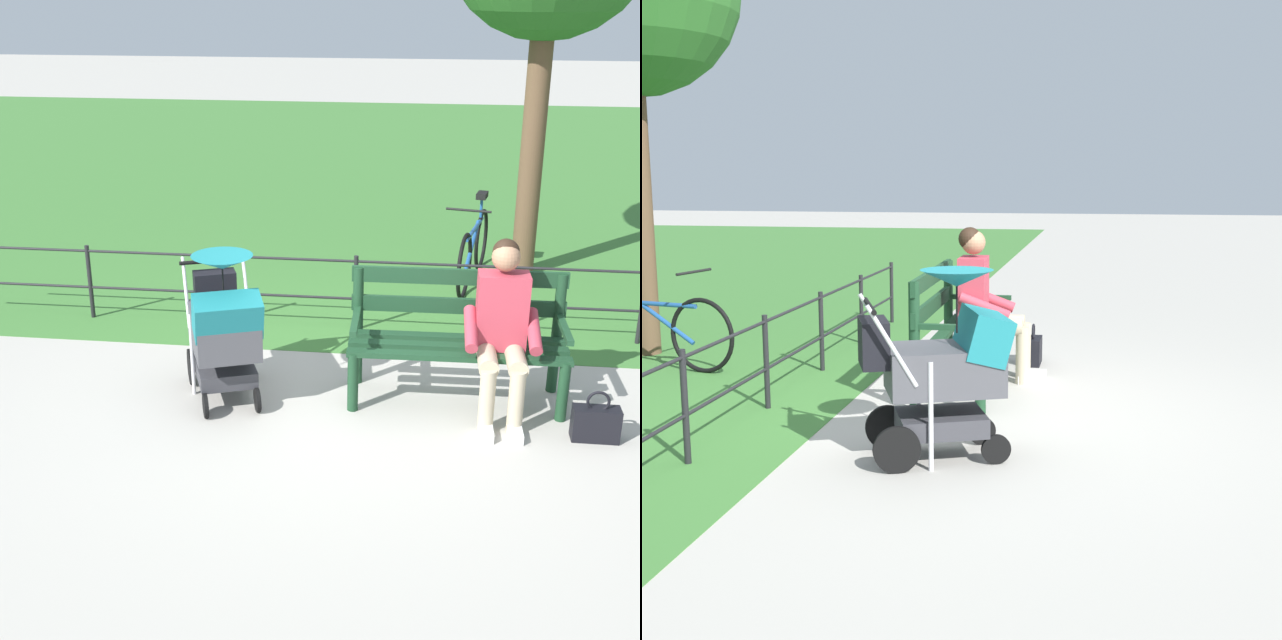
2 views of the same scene
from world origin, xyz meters
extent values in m
plane|color=#ADA89E|center=(0.00, 0.00, 0.00)|extent=(60.00, 60.00, 0.00)
cube|color=#193D23|center=(-0.86, -0.18, 0.45)|extent=(1.60, 0.13, 0.04)
cube|color=#193D23|center=(-0.87, 0.00, 0.45)|extent=(1.60, 0.13, 0.04)
cube|color=#193D23|center=(-0.87, 0.18, 0.45)|extent=(1.60, 0.13, 0.04)
cube|color=#193D23|center=(-0.86, -0.28, 0.67)|extent=(1.60, 0.07, 0.12)
cube|color=#193D23|center=(-0.86, -0.28, 0.90)|extent=(1.60, 0.07, 0.12)
cylinder|color=#193D23|center=(-1.62, 0.18, 0.23)|extent=(0.08, 0.08, 0.45)
cylinder|color=#193D23|center=(-1.61, -0.30, 0.47)|extent=(0.08, 0.08, 0.95)
cube|color=#193D23|center=(-1.62, -0.02, 0.63)|extent=(0.06, 0.56, 0.04)
cylinder|color=#193D23|center=(-0.12, 0.22, 0.23)|extent=(0.08, 0.08, 0.45)
cylinder|color=#193D23|center=(-0.11, -0.26, 0.47)|extent=(0.08, 0.08, 0.95)
cube|color=#193D23|center=(-0.12, 0.02, 0.63)|extent=(0.06, 0.56, 0.04)
cylinder|color=tan|center=(-1.27, 0.22, 0.47)|extent=(0.15, 0.40, 0.14)
cylinder|color=tan|center=(-1.07, 0.22, 0.47)|extent=(0.15, 0.40, 0.14)
cylinder|color=tan|center=(-1.27, 0.42, 0.24)|extent=(0.11, 0.11, 0.47)
cylinder|color=tan|center=(-1.07, 0.42, 0.24)|extent=(0.11, 0.11, 0.47)
cube|color=silver|center=(-1.28, 0.50, 0.04)|extent=(0.10, 0.22, 0.07)
cube|color=silver|center=(-1.08, 0.50, 0.04)|extent=(0.10, 0.22, 0.07)
cube|color=#B23847|center=(-1.17, 0.00, 0.75)|extent=(0.36, 0.23, 0.56)
cylinder|color=#B23847|center=(-1.39, 0.12, 0.65)|extent=(0.10, 0.43, 0.23)
cylinder|color=#B23847|center=(-0.95, 0.12, 0.65)|extent=(0.10, 0.43, 0.23)
sphere|color=#A37556|center=(-1.17, 0.00, 1.15)|extent=(0.20, 0.20, 0.20)
sphere|color=black|center=(-1.16, -0.03, 1.18)|extent=(0.19, 0.19, 0.19)
cylinder|color=black|center=(0.75, -0.25, 0.14)|extent=(0.13, 0.27, 0.28)
cylinder|color=black|center=(1.18, -0.08, 0.14)|extent=(0.13, 0.27, 0.28)
cylinder|color=black|center=(0.57, 0.33, 0.09)|extent=(0.09, 0.18, 0.18)
cylinder|color=black|center=(0.92, 0.47, 0.09)|extent=(0.09, 0.18, 0.18)
cube|color=#38383D|center=(0.85, 0.12, 0.22)|extent=(0.58, 0.64, 0.12)
cylinder|color=silver|center=(0.68, -0.06, 0.33)|extent=(0.03, 0.03, 0.65)
cylinder|color=silver|center=(1.10, 0.11, 0.33)|extent=(0.03, 0.03, 0.65)
cube|color=#47474C|center=(0.85, 0.14, 0.55)|extent=(0.68, 0.80, 0.28)
cube|color=#19727A|center=(0.76, 0.36, 0.75)|extent=(0.56, 0.46, 0.33)
cylinder|color=black|center=(1.01, -0.27, 0.95)|extent=(0.50, 0.22, 0.03)
cylinder|color=silver|center=(0.76, -0.26, 0.75)|extent=(0.13, 0.29, 0.49)
cylinder|color=silver|center=(1.18, -0.10, 0.75)|extent=(0.13, 0.29, 0.49)
cone|color=#19727A|center=(0.82, 0.21, 1.10)|extent=(0.57, 0.57, 0.10)
cylinder|color=black|center=(0.82, 0.21, 0.92)|extent=(0.01, 0.01, 0.30)
cube|color=black|center=(1.00, -0.26, 0.73)|extent=(0.36, 0.27, 0.28)
cube|color=black|center=(-1.82, 0.45, 0.12)|extent=(0.32, 0.14, 0.24)
torus|color=black|center=(-1.82, 0.45, 0.29)|extent=(0.16, 0.02, 0.16)
cylinder|color=black|center=(-3.70, -1.35, 0.35)|extent=(0.04, 0.04, 0.70)
cylinder|color=black|center=(-2.47, -1.35, 0.35)|extent=(0.04, 0.04, 0.70)
cylinder|color=black|center=(-1.23, -1.35, 0.35)|extent=(0.04, 0.04, 0.70)
cylinder|color=black|center=(0.00, -1.35, 0.35)|extent=(0.04, 0.04, 0.70)
cylinder|color=black|center=(1.23, -1.35, 0.35)|extent=(0.04, 0.04, 0.70)
cylinder|color=black|center=(0.00, -1.35, 0.65)|extent=(7.40, 0.02, 0.02)
cylinder|color=black|center=(0.00, -1.35, 0.30)|extent=(7.40, 0.02, 0.02)
torus|color=black|center=(-0.98, -2.34, 0.33)|extent=(0.17, 0.65, 0.66)
cylinder|color=#1E4C8C|center=(-1.08, -2.83, 0.58)|extent=(0.22, 0.89, 0.04)
cylinder|color=#1E4C8C|center=(-1.06, -2.73, 0.43)|extent=(0.17, 0.62, 0.38)
cylinder|color=black|center=(-0.99, -2.39, 0.88)|extent=(0.44, 0.11, 0.02)
camera|label=1|loc=(-0.62, 5.96, 2.97)|focal=49.05mm
camera|label=2|loc=(5.80, 1.09, 1.73)|focal=48.24mm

